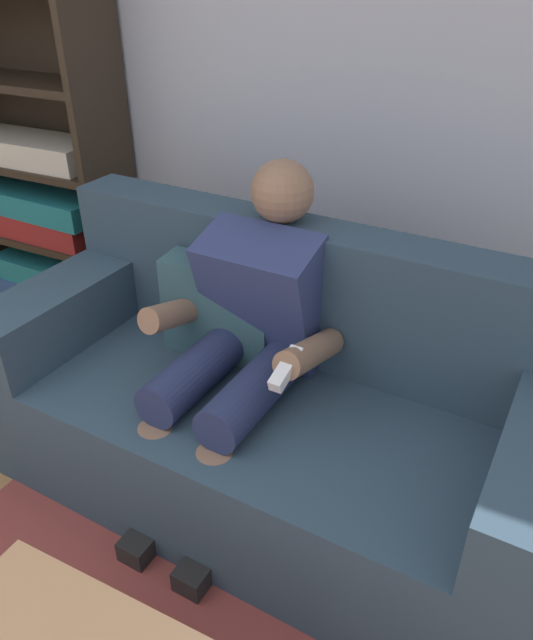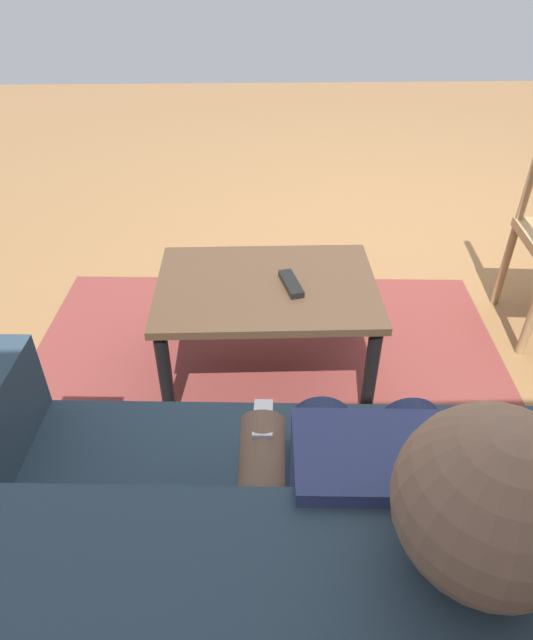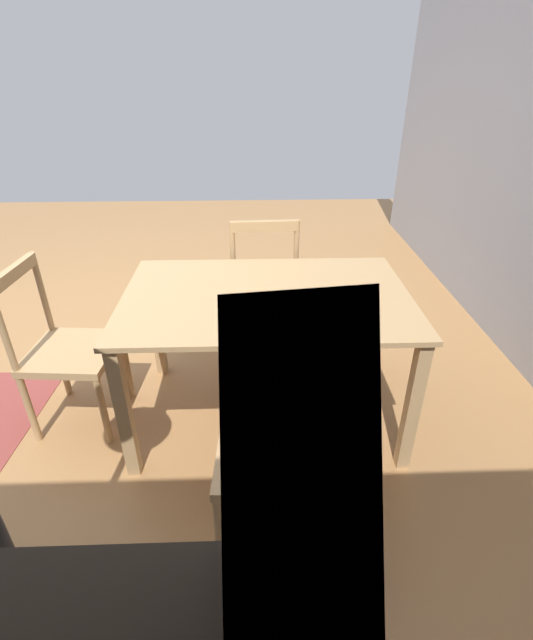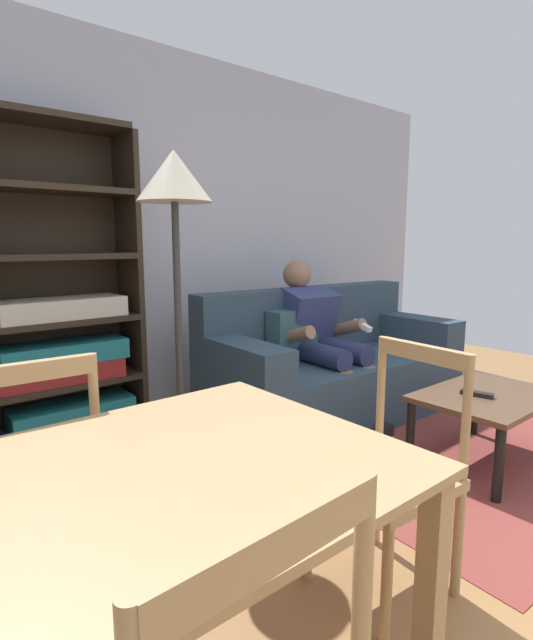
% 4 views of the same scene
% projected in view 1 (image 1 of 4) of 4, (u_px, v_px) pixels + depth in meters
% --- Properties ---
extents(wall_back, '(6.07, 0.12, 2.63)m').
position_uv_depth(wall_back, '(193.00, 56.00, 2.65)').
color(wall_back, '#B2B7C6').
rests_on(wall_back, ground_plane).
extents(couch, '(1.97, 0.93, 0.93)m').
position_uv_depth(couch, '(274.00, 409.00, 2.10)').
color(couch, '#2D4251').
rests_on(couch, ground_plane).
extents(person_lounging, '(0.61, 0.92, 1.14)m').
position_uv_depth(person_lounging, '(246.00, 339.00, 2.02)').
color(person_lounging, navy).
rests_on(person_lounging, ground_plane).
extents(bookshelf, '(0.97, 0.36, 1.98)m').
position_uv_depth(bookshelf, '(39.00, 172.00, 3.07)').
color(bookshelf, '#2D2319').
rests_on(bookshelf, ground_plane).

